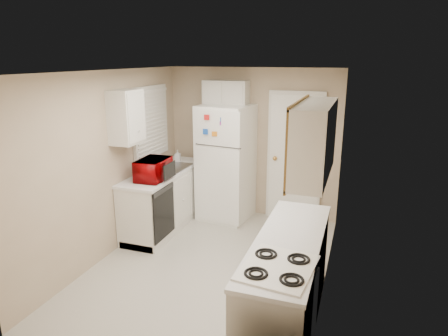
% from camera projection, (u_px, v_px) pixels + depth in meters
% --- Properties ---
extents(floor, '(3.80, 3.80, 0.00)m').
position_uv_depth(floor, '(211.00, 265.00, 5.08)').
color(floor, beige).
rests_on(floor, ground).
extents(ceiling, '(3.80, 3.80, 0.00)m').
position_uv_depth(ceiling, '(209.00, 71.00, 4.43)').
color(ceiling, white).
rests_on(ceiling, floor).
extents(wall_left, '(3.80, 3.80, 0.00)m').
position_uv_depth(wall_left, '(110.00, 165.00, 5.19)').
color(wall_left, tan).
rests_on(wall_left, floor).
extents(wall_right, '(3.80, 3.80, 0.00)m').
position_uv_depth(wall_right, '(331.00, 187.00, 4.31)').
color(wall_right, tan).
rests_on(wall_right, floor).
extents(wall_back, '(2.80, 2.80, 0.00)m').
position_uv_depth(wall_back, '(252.00, 143.00, 6.48)').
color(wall_back, tan).
rests_on(wall_back, floor).
extents(wall_front, '(2.80, 2.80, 0.00)m').
position_uv_depth(wall_front, '(120.00, 242.00, 3.02)').
color(wall_front, tan).
rests_on(wall_front, floor).
extents(left_counter, '(0.60, 1.80, 0.90)m').
position_uv_depth(left_counter, '(165.00, 199.00, 6.12)').
color(left_counter, silver).
rests_on(left_counter, floor).
extents(dishwasher, '(0.03, 0.58, 0.72)m').
position_uv_depth(dishwasher, '(164.00, 213.00, 5.47)').
color(dishwasher, black).
rests_on(dishwasher, floor).
extents(sink, '(0.54, 0.74, 0.16)m').
position_uv_depth(sink, '(168.00, 171.00, 6.15)').
color(sink, gray).
rests_on(sink, left_counter).
extents(microwave, '(0.54, 0.32, 0.35)m').
position_uv_depth(microwave, '(153.00, 169.00, 5.53)').
color(microwave, '#9A0205').
rests_on(microwave, left_counter).
extents(soap_bottle, '(0.09, 0.10, 0.19)m').
position_uv_depth(soap_bottle, '(178.00, 155.00, 6.53)').
color(soap_bottle, white).
rests_on(soap_bottle, left_counter).
extents(window_blinds, '(0.10, 0.98, 1.08)m').
position_uv_depth(window_blinds, '(151.00, 122.00, 6.03)').
color(window_blinds, silver).
rests_on(window_blinds, wall_left).
extents(upper_cabinet_left, '(0.30, 0.45, 0.70)m').
position_uv_depth(upper_cabinet_left, '(126.00, 117.00, 5.19)').
color(upper_cabinet_left, silver).
rests_on(upper_cabinet_left, wall_left).
extents(refrigerator, '(0.85, 0.83, 1.84)m').
position_uv_depth(refrigerator, '(226.00, 163.00, 6.37)').
color(refrigerator, white).
rests_on(refrigerator, floor).
extents(cabinet_over_fridge, '(0.70, 0.30, 0.40)m').
position_uv_depth(cabinet_over_fridge, '(226.00, 93.00, 6.25)').
color(cabinet_over_fridge, silver).
rests_on(cabinet_over_fridge, wall_back).
extents(interior_door, '(0.86, 0.06, 2.08)m').
position_uv_depth(interior_door, '(294.00, 158.00, 6.27)').
color(interior_door, white).
rests_on(interior_door, floor).
extents(right_counter, '(0.60, 2.00, 0.90)m').
position_uv_depth(right_counter, '(287.00, 281.00, 3.88)').
color(right_counter, silver).
rests_on(right_counter, floor).
extents(stove, '(0.62, 0.73, 0.82)m').
position_uv_depth(stove, '(276.00, 320.00, 3.37)').
color(stove, white).
rests_on(stove, floor).
extents(upper_cabinet_right, '(0.30, 1.20, 0.70)m').
position_uv_depth(upper_cabinet_right, '(315.00, 140.00, 3.74)').
color(upper_cabinet_right, silver).
rests_on(upper_cabinet_right, wall_right).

